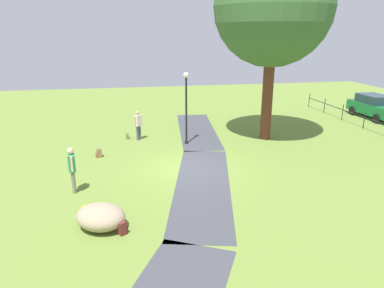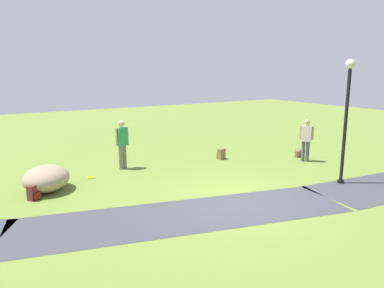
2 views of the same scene
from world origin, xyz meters
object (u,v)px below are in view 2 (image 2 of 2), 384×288
Objects in this scene: man_near_boulder at (122,141)px; lawn_boulder at (46,178)px; backpack_by_boulder at (34,193)px; frisbee_on_grass at (91,177)px; lamp_post at (347,109)px; woman_with_handbag at (306,137)px; spare_backpack_on_lawn at (221,154)px; handbag_on_grass at (298,154)px.

lawn_boulder is at bearing 22.01° from man_near_boulder.
frisbee_on_grass is at bearing -147.42° from backpack_by_boulder.
backpack_by_boulder is (8.21, -3.35, -2.08)m from lamp_post.
woman_with_handbag is 3.99× the size of spare_backpack_on_lawn.
lawn_boulder is 1.20× the size of woman_with_handbag.
lawn_boulder is at bearing -5.66° from handbag_on_grass.
lamp_post is 2.16× the size of man_near_boulder.
man_near_boulder is at bearing -151.81° from backpack_by_boulder.
man_near_boulder is 5.15× the size of handbag_on_grass.
handbag_on_grass is (-9.25, 0.92, -0.23)m from lawn_boulder.
lawn_boulder reaches higher than spare_backpack_on_lawn.
backpack_by_boulder is 1.56× the size of frisbee_on_grass.
lamp_post is 9.24× the size of backpack_by_boulder.
woman_with_handbag reaches higher than lawn_boulder.
handbag_on_grass is at bearing 178.09° from backpack_by_boulder.
handbag_on_grass is at bearing -116.01° from lamp_post.
lamp_post is 3.99m from handbag_on_grass.
lawn_boulder is 4.81× the size of spare_backpack_on_lawn.
lawn_boulder is at bearing -126.49° from backpack_by_boulder.
man_near_boulder is at bearing -17.14° from handbag_on_grass.
backpack_by_boulder and spare_backpack_on_lawn have the same top height.
woman_with_handbag is at bearing 62.50° from handbag_on_grass.
lawn_boulder is at bearing 22.84° from frisbee_on_grass.
frisbee_on_grass is (6.33, -4.55, -2.26)m from lamp_post.
spare_backpack_on_lawn is at bearing -25.96° from handbag_on_grass.
backpack_by_boulder is (9.37, -0.93, -0.72)m from woman_with_handbag.
frisbee_on_grass is at bearing -35.71° from lamp_post.
spare_backpack_on_lawn reaches higher than frisbee_on_grass.
lamp_post is 9.24× the size of spare_backpack_on_lawn.
woman_with_handbag reaches higher than backpack_by_boulder.
backpack_by_boulder is at bearing -1.91° from handbag_on_grass.
lamp_post is 5.03m from spare_backpack_on_lawn.
woman_with_handbag is 4.81× the size of handbag_on_grass.
woman_with_handbag is at bearing 174.33° from backpack_by_boulder.
man_near_boulder is 4.27× the size of spare_backpack_on_lawn.
frisbee_on_grass is (7.49, -2.13, -0.91)m from woman_with_handbag.
spare_backpack_on_lawn is at bearing 170.03° from man_near_boulder.
lawn_boulder is (7.77, -3.95, -1.91)m from lamp_post.
man_near_boulder is at bearing -9.97° from spare_backpack_on_lawn.
spare_backpack_on_lawn is (-6.46, -0.44, -0.17)m from lawn_boulder.
lamp_post is 9.11m from backpack_by_boulder.
man_near_boulder is (6.21, -2.62, 0.08)m from woman_with_handbag.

